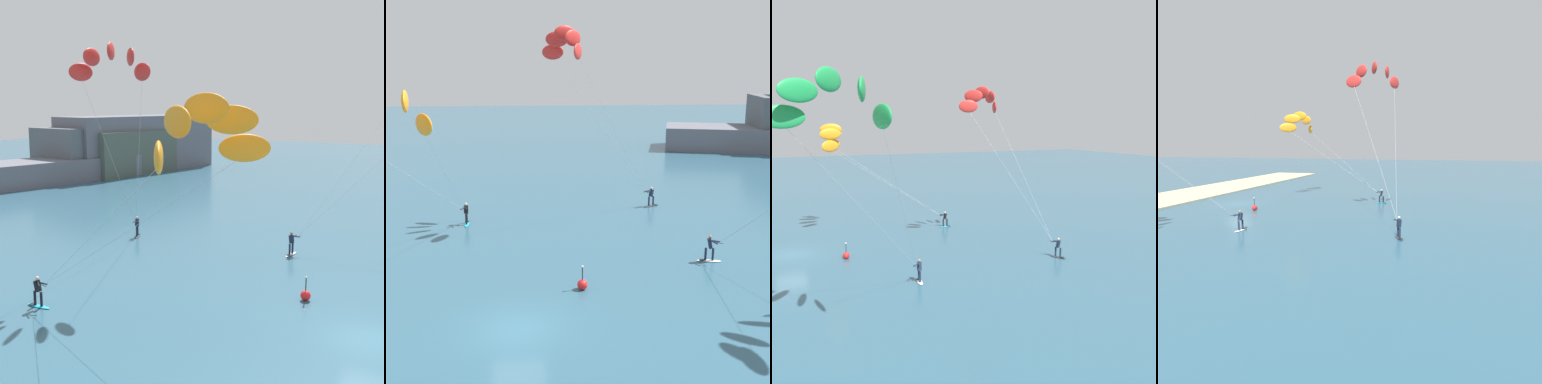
% 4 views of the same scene
% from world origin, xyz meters
% --- Properties ---
extents(ground_plane, '(240.00, 240.00, 0.00)m').
position_xyz_m(ground_plane, '(0.00, 0.00, 0.00)').
color(ground_plane, '#2D566B').
extents(sand_strip, '(80.00, 9.27, 0.16)m').
position_xyz_m(sand_strip, '(0.00, -10.50, 0.08)').
color(sand_strip, '#C6B289').
rests_on(sand_strip, ground).
extents(kitesurfer_nearshore, '(6.34, 13.42, 11.00)m').
position_xyz_m(kitesurfer_nearshore, '(-6.84, 5.29, 9.33)').
color(kitesurfer_nearshore, '#23ADD1').
rests_on(kitesurfer_nearshore, ground).
extents(kitesurfer_mid_water, '(9.74, 6.52, 14.33)m').
position_xyz_m(kitesurfer_mid_water, '(3.25, 16.81, 12.60)').
color(kitesurfer_mid_water, '#333338').
rests_on(kitesurfer_mid_water, ground).
extents(marker_buoy, '(0.56, 0.56, 1.38)m').
position_xyz_m(marker_buoy, '(3.27, 4.05, 0.30)').
color(marker_buoy, red).
rests_on(marker_buoy, ground).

